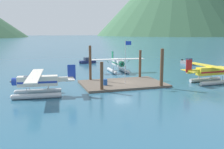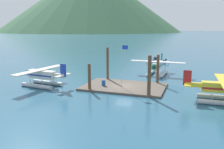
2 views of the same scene
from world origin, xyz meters
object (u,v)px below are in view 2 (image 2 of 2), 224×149
seaplane_cream_port_aft (42,76)px  fuel_drum (104,83)px  seaplane_yellow_stbd_aft (222,90)px  flagpole (123,61)px  seaplane_white_bow_right (157,67)px  boat_navy_open_north (157,61)px

seaplane_cream_port_aft → fuel_drum: bearing=14.6°
fuel_drum → seaplane_cream_port_aft: (-9.43, -2.45, 0.84)m
seaplane_cream_port_aft → seaplane_yellow_stbd_aft: bearing=0.6°
flagpole → seaplane_cream_port_aft: 13.01m
seaplane_white_bow_right → boat_navy_open_north: size_ratio=2.21×
fuel_drum → seaplane_white_bow_right: size_ratio=0.08×
seaplane_yellow_stbd_aft → seaplane_white_bow_right: 18.00m
fuel_drum → boat_navy_open_north: bearing=82.9°
seaplane_white_bow_right → seaplane_cream_port_aft: (-15.73, -15.14, 0.00)m
seaplane_yellow_stbd_aft → seaplane_white_bow_right: size_ratio=1.00×
flagpole → seaplane_yellow_stbd_aft: flagpole is taller
seaplane_white_bow_right → boat_navy_open_north: seaplane_white_bow_right is taller
fuel_drum → seaplane_cream_port_aft: size_ratio=0.08×
boat_navy_open_north → seaplane_white_bow_right: bearing=-80.8°
boat_navy_open_north → seaplane_cream_port_aft: bearing=-112.5°
fuel_drum → seaplane_yellow_stbd_aft: size_ratio=0.08×
seaplane_yellow_stbd_aft → seaplane_cream_port_aft: same height
seaplane_yellow_stbd_aft → seaplane_white_bow_right: (-10.16, 14.86, 0.00)m
fuel_drum → flagpole: bearing=-3.5°
flagpole → boat_navy_open_north: 29.51m
flagpole → seaplane_white_bow_right: 13.54m
fuel_drum → seaplane_yellow_stbd_aft: 16.63m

